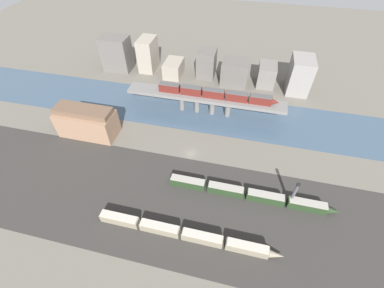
{
  "coord_description": "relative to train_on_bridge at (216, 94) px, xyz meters",
  "views": [
    {
      "loc": [
        16.42,
        -68.18,
        76.74
      ],
      "look_at": [
        0.0,
        1.87,
        3.7
      ],
      "focal_mm": 24.0,
      "sensor_mm": 36.0,
      "label": 1
    }
  ],
  "objects": [
    {
      "name": "railbed_yard",
      "position": [
        -5.03,
        -51.74,
        -11.21
      ],
      "size": [
        280.0,
        42.0,
        0.01
      ],
      "primitive_type": "cube",
      "color": "#33302D",
      "rests_on": "ground"
    },
    {
      "name": "city_block_center",
      "position": [
        -28.58,
        29.43,
        -7.06
      ],
      "size": [
        9.26,
        13.74,
        8.31
      ],
      "primitive_type": "cube",
      "color": "gray",
      "rests_on": "ground"
    },
    {
      "name": "city_block_far_left",
      "position": [
        -61.81,
        29.06,
        -1.89
      ],
      "size": [
        15.28,
        10.65,
        18.64
      ],
      "primitive_type": "cube",
      "color": "#605B56",
      "rests_on": "ground"
    },
    {
      "name": "train_yard_mid",
      "position": [
        19.45,
        -43.24,
        -9.41
      ],
      "size": [
        57.76,
        2.93,
        3.68
      ],
      "color": "#23381E",
      "rests_on": "ground"
    },
    {
      "name": "train_on_bridge",
      "position": [
        0.0,
        0.0,
        0.0
      ],
      "size": [
        53.96,
        3.16,
        4.0
      ],
      "color": "#5B1E19",
      "rests_on": "bridge"
    },
    {
      "name": "city_block_far_right",
      "position": [
        5.44,
        29.5,
        -5.05
      ],
      "size": [
        13.73,
        12.67,
        12.33
      ],
      "primitive_type": "cube",
      "color": "#605B56",
      "rests_on": "ground"
    },
    {
      "name": "signal_tower",
      "position": [
        32.97,
        -42.61,
        -5.61
      ],
      "size": [
        1.02,
        1.02,
        11.58
      ],
      "color": "#4C4C51",
      "rests_on": "ground"
    },
    {
      "name": "city_block_tall",
      "position": [
        22.2,
        31.84,
        -5.62
      ],
      "size": [
        9.04,
        12.88,
        11.2
      ],
      "primitive_type": "cube",
      "color": "slate",
      "rests_on": "ground"
    },
    {
      "name": "ground_plane",
      "position": [
        -5.03,
        -27.74,
        -11.22
      ],
      "size": [
        400.0,
        400.0,
        0.0
      ],
      "primitive_type": "plane",
      "color": "#666056"
    },
    {
      "name": "warehouse_building",
      "position": [
        -50.62,
        -25.77,
        -4.84
      ],
      "size": [
        24.21,
        10.85,
        13.42
      ],
      "color": "#937056",
      "rests_on": "ground"
    },
    {
      "name": "river_water",
      "position": [
        -5.03,
        -0.0,
        -11.21
      ],
      "size": [
        320.0,
        29.22,
        0.01
      ],
      "primitive_type": "cube",
      "color": "#3D5166",
      "rests_on": "ground"
    },
    {
      "name": "train_yard_near",
      "position": [
        1.36,
        -62.02,
        -9.45
      ],
      "size": [
        57.21,
        2.69,
        3.6
      ],
      "color": "gray",
      "rests_on": "ground"
    },
    {
      "name": "city_block_low",
      "position": [
        38.1,
        29.54,
        -2.39
      ],
      "size": [
        10.66,
        15.24,
        17.65
      ],
      "primitive_type": "cube",
      "color": "gray",
      "rests_on": "ground"
    },
    {
      "name": "city_block_right",
      "position": [
        -10.68,
        33.36,
        -3.88
      ],
      "size": [
        9.63,
        11.38,
        14.67
      ],
      "primitive_type": "cube",
      "color": "#605B56",
      "rests_on": "ground"
    },
    {
      "name": "city_block_left",
      "position": [
        -44.53,
        33.02,
        -2.29
      ],
      "size": [
        8.45,
        13.53,
        17.86
      ],
      "primitive_type": "cube",
      "color": "gray",
      "rests_on": "ground"
    },
    {
      "name": "bridge",
      "position": [
        -5.03,
        -0.0,
        -3.66
      ],
      "size": [
        72.7,
        7.8,
        9.25
      ],
      "color": "slate",
      "rests_on": "ground"
    }
  ]
}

